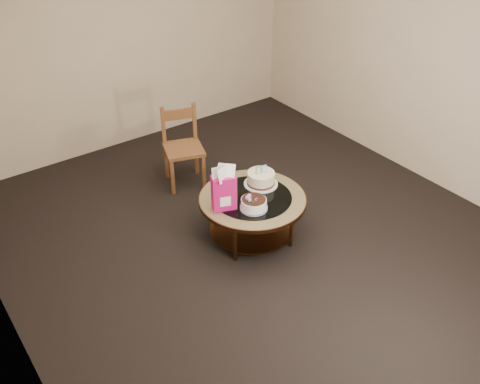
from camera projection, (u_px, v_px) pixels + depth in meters
ground at (252, 235)px, 5.26m from camera, size 5.00×5.00×0.00m
room_walls at (254, 88)px, 4.40m from camera, size 4.52×5.02×2.61m
coffee_table at (252, 204)px, 5.04m from camera, size 1.02×1.02×0.46m
decorated_cake at (254, 204)px, 4.82m from camera, size 0.25×0.25×0.15m
cream_cake at (261, 179)px, 5.14m from camera, size 0.33×0.33×0.21m
gift_bag at (224, 188)px, 4.74m from camera, size 0.24×0.21×0.43m
pillar_candle at (231, 182)px, 5.16m from camera, size 0.12×0.12×0.08m
dining_chair at (183, 147)px, 5.83m from camera, size 0.51×0.51×0.88m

